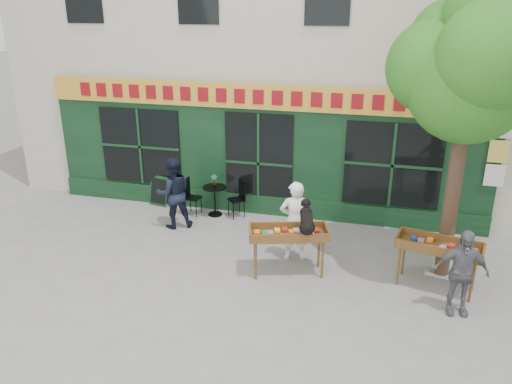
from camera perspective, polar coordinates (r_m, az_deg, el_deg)
ground at (r=10.85m, az=-2.77°, el=-7.09°), size 80.00×80.00×0.00m
building at (r=15.39m, az=3.94°, el=20.38°), size 14.00×7.26×10.00m
street_tree at (r=9.65m, az=23.67°, el=13.39°), size 3.05×2.90×5.60m
book_cart_center at (r=9.78m, az=3.74°, el=-5.02°), size 1.62×1.03×0.99m
dog at (r=9.48m, az=5.83°, el=-2.82°), size 0.50×0.67×0.60m
woman at (r=10.34m, az=4.44°, el=-3.31°), size 0.72×0.58×1.72m
book_cart_right at (r=9.86m, az=20.18°, el=-6.10°), size 1.60×0.95×0.99m
man_right at (r=9.26m, az=22.36°, el=-8.49°), size 0.96×0.49×1.57m
bistro_table at (r=12.60m, az=-4.75°, el=-0.35°), size 0.60×0.60×0.76m
bistro_chair_left at (r=12.73m, az=-7.60°, el=-0.17°), size 0.39×0.39×0.95m
bistro_chair_right at (r=12.51m, az=-1.91°, el=-0.37°), size 0.51×0.51×0.95m
potted_plant at (r=12.47m, az=-4.80°, el=1.29°), size 0.19×0.15×0.32m
man_left at (r=11.95m, az=-9.38°, el=-0.11°), size 1.06×0.99×1.73m
chalkboard at (r=13.49m, az=-11.09°, el=0.12°), size 0.59×0.31×0.79m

